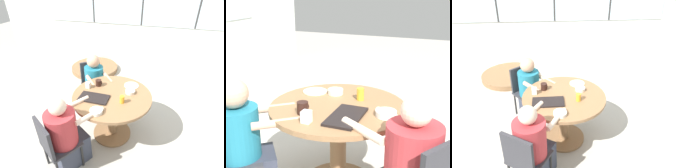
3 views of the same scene
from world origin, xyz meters
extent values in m
plane|color=#B2ADA3|center=(0.00, 0.00, 0.00)|extent=(16.00, 16.00, 0.00)
cube|color=silver|center=(0.00, 2.79, 1.40)|extent=(8.40, 0.06, 2.80)
cube|color=silver|center=(0.00, 2.75, 1.69)|extent=(5.20, 0.02, 1.16)
cube|color=#333333|center=(0.00, 2.74, 1.69)|extent=(0.04, 0.01, 1.16)
cube|color=#333333|center=(1.30, 2.74, 1.69)|extent=(0.04, 0.01, 1.16)
cylinder|color=olive|center=(0.00, 0.00, 0.74)|extent=(1.12, 1.12, 0.04)
cylinder|color=olive|center=(0.00, 0.00, 0.36)|extent=(0.14, 0.14, 0.72)
cylinder|color=olive|center=(0.00, 0.00, 0.01)|extent=(0.60, 0.60, 0.03)
cube|color=#333338|center=(-0.45, -0.71, 0.42)|extent=(0.55, 0.55, 0.03)
cube|color=#333338|center=(-0.54, -0.87, 0.64)|extent=(0.34, 0.23, 0.42)
cylinder|color=black|center=(-0.50, -0.48, 0.20)|extent=(0.03, 0.03, 0.41)
cylinder|color=black|center=(-0.21, -0.66, 0.20)|extent=(0.03, 0.03, 0.41)
cylinder|color=black|center=(-0.68, -0.77, 0.20)|extent=(0.03, 0.03, 0.41)
cube|color=#333338|center=(-0.54, 0.65, 0.42)|extent=(0.56, 0.56, 0.03)
cube|color=#333338|center=(-0.65, 0.79, 0.64)|extent=(0.31, 0.27, 0.42)
cylinder|color=black|center=(-0.30, 0.63, 0.20)|extent=(0.03, 0.03, 0.41)
cylinder|color=black|center=(-0.56, 0.41, 0.20)|extent=(0.03, 0.03, 0.41)
cylinder|color=black|center=(-0.52, 0.89, 0.20)|extent=(0.03, 0.03, 0.41)
cylinder|color=black|center=(-0.78, 0.67, 0.20)|extent=(0.03, 0.03, 0.41)
cube|color=#333847|center=(-0.39, -0.62, 0.22)|extent=(0.50, 0.54, 0.43)
cylinder|color=#B23338|center=(-0.42, -0.68, 0.65)|extent=(0.36, 0.36, 0.45)
sphere|color=beige|center=(-0.42, -0.68, 0.98)|extent=(0.20, 0.20, 0.20)
cylinder|color=beige|center=(-0.40, -0.34, 0.77)|extent=(0.26, 0.37, 0.06)
cylinder|color=beige|center=(-0.13, -0.51, 0.77)|extent=(0.26, 0.37, 0.06)
cube|color=#333847|center=(-0.47, 0.56, 0.22)|extent=(0.49, 0.50, 0.43)
cylinder|color=#1E7089|center=(-0.51, 0.62, 0.63)|extent=(0.33, 0.33, 0.40)
sphere|color=tan|center=(-0.51, 0.62, 0.95)|extent=(0.22, 0.22, 0.22)
cylinder|color=tan|center=(-0.22, 0.49, 0.73)|extent=(0.28, 0.32, 0.06)
cylinder|color=tan|center=(-0.45, 0.30, 0.73)|extent=(0.28, 0.32, 0.06)
cube|color=black|center=(-0.21, -0.15, 0.77)|extent=(0.41, 0.23, 0.02)
cylinder|color=black|center=(-0.27, 0.18, 0.80)|extent=(0.09, 0.09, 0.10)
torus|color=black|center=(-0.22, 0.18, 0.80)|extent=(0.01, 0.07, 0.07)
cylinder|color=gold|center=(0.18, -0.13, 0.81)|extent=(0.06, 0.06, 0.10)
cube|color=silver|center=(-0.40, 0.08, 0.80)|extent=(0.07, 0.07, 0.09)
cylinder|color=silver|center=(0.24, 0.12, 0.78)|extent=(0.14, 0.14, 0.05)
cylinder|color=white|center=(-0.08, -0.42, 0.78)|extent=(0.16, 0.16, 0.05)
cylinder|color=beige|center=(0.22, 0.31, 0.76)|extent=(0.22, 0.22, 0.01)
cylinder|color=olive|center=(-1.08, 2.05, 0.01)|extent=(1.22, 1.22, 0.03)
cylinder|color=olive|center=(-1.08, 2.05, 0.04)|extent=(1.23, 1.23, 0.03)
cylinder|color=olive|center=(-1.08, 2.05, 0.07)|extent=(1.22, 1.22, 0.03)
cylinder|color=olive|center=(-1.08, 2.05, 0.10)|extent=(1.23, 1.23, 0.03)
camera|label=1|loc=(0.56, -1.95, 2.18)|focal=28.00mm
camera|label=2|loc=(-2.21, -0.89, 1.71)|focal=50.00mm
camera|label=3|loc=(-0.20, -2.47, 2.33)|focal=35.00mm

